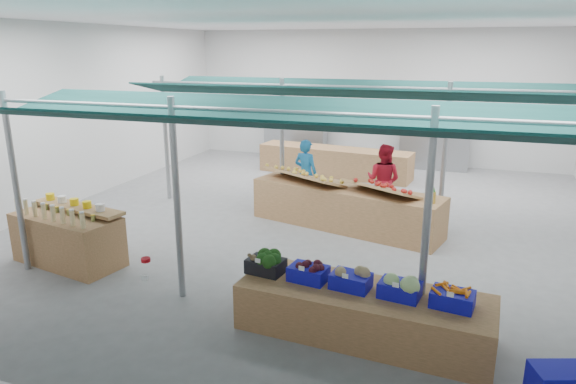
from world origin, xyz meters
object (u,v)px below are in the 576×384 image
(veg_counter, at_px, (363,312))
(vendor_left, at_px, (306,174))
(bottle_shelf, at_px, (70,237))
(vendor_right, at_px, (383,180))
(fruit_counter, at_px, (345,208))

(veg_counter, distance_m, vendor_left, 5.65)
(bottle_shelf, bearing_deg, vendor_right, 53.87)
(vendor_left, bearing_deg, vendor_right, -165.60)
(bottle_shelf, distance_m, veg_counter, 5.33)
(vendor_left, relative_size, vendor_right, 1.00)
(veg_counter, relative_size, vendor_left, 2.01)
(vendor_right, bearing_deg, bottle_shelf, 57.69)
(vendor_left, xyz_separation_m, vendor_right, (1.80, 0.00, 0.00))
(fruit_counter, bearing_deg, veg_counter, -59.37)
(bottle_shelf, distance_m, fruit_counter, 5.30)
(bottle_shelf, relative_size, vendor_left, 1.29)
(bottle_shelf, bearing_deg, vendor_left, 67.30)
(bottle_shelf, xyz_separation_m, vendor_left, (2.92, 4.44, 0.34))
(vendor_left, bearing_deg, veg_counter, 129.27)
(veg_counter, bearing_deg, vendor_right, 100.33)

